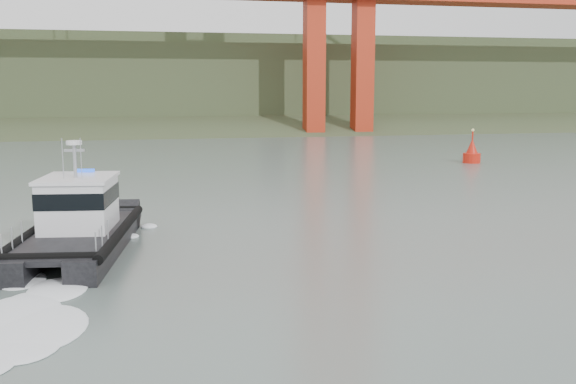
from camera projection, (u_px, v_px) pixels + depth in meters
The scene contains 4 objects.
ground at pixel (335, 272), 26.52m from camera, with size 400.00×400.00×0.00m, color #505F5A.
headlands at pixel (184, 89), 146.57m from camera, with size 500.00×105.36×27.12m.
patrol_boat at pixel (78, 223), 29.63m from camera, with size 5.38×11.43×5.34m.
nav_buoy at pixel (472, 153), 64.67m from camera, with size 1.75×1.75×3.64m.
Camera 1 is at (-7.18, -24.68, 7.56)m, focal length 40.00 mm.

